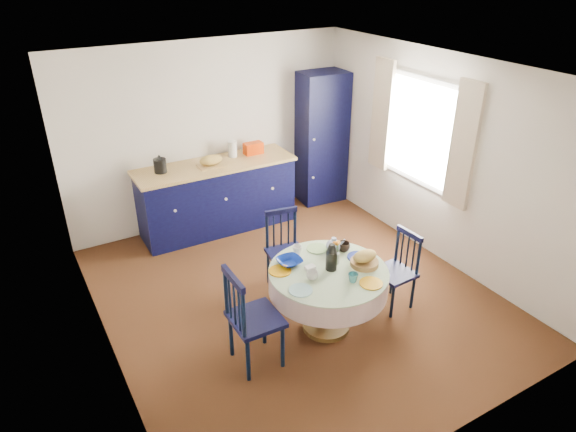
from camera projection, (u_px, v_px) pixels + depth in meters
name	position (u px, v px, depth m)	size (l,w,h in m)	color
floor	(295.00, 295.00, 5.82)	(4.50, 4.50, 0.00)	black
ceiling	(296.00, 71.00, 4.66)	(4.50, 4.50, 0.00)	white
wall_back	(210.00, 134.00, 6.96)	(4.00, 0.02, 2.50)	silver
wall_left	(94.00, 246.00, 4.34)	(0.02, 4.50, 2.50)	silver
wall_right	(438.00, 159.00, 6.14)	(0.02, 4.50, 2.50)	silver
window	(421.00, 131.00, 6.22)	(0.10, 1.74, 1.45)	white
kitchen_counter	(217.00, 196.00, 7.00)	(2.16, 0.70, 1.20)	black
pantry_cabinet	(321.00, 138.00, 7.64)	(0.72, 0.54, 1.96)	black
dining_table	(329.00, 280.00, 5.05)	(1.17, 1.17, 0.99)	#523D17
chair_left	(251.00, 318.00, 4.63)	(0.45, 0.47, 1.03)	black
chair_far	(285.00, 250.00, 5.77)	(0.47, 0.46, 0.93)	black
chair_right	(397.00, 270.00, 5.47)	(0.39, 0.41, 0.87)	black
mug_a	(312.00, 275.00, 4.83)	(0.11, 0.11, 0.09)	silver
mug_b	(353.00, 278.00, 4.79)	(0.10, 0.10, 0.09)	#2D6F75
mug_c	(344.00, 247.00, 5.28)	(0.13, 0.13, 0.10)	black
mug_d	(297.00, 250.00, 5.23)	(0.10, 0.10, 0.09)	silver
cobalt_bowl	(289.00, 262.00, 5.07)	(0.25, 0.25, 0.06)	navy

